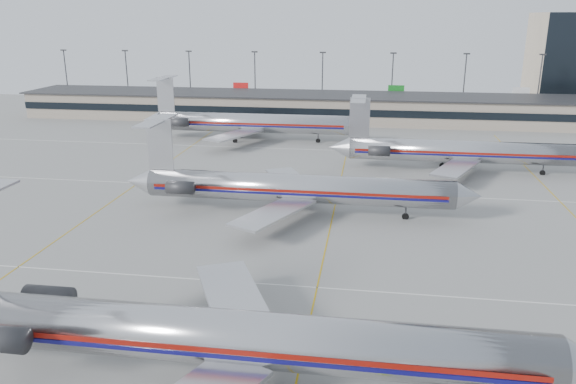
# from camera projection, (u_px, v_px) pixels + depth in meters

# --- Properties ---
(ground) EXTENTS (260.00, 260.00, 0.00)m
(ground) POSITION_uv_depth(u_px,v_px,m) (304.00, 348.00, 42.31)
(ground) COLOR gray
(ground) RESTS_ON ground
(apron_markings) EXTENTS (160.00, 0.15, 0.02)m
(apron_markings) POSITION_uv_depth(u_px,v_px,m) (317.00, 287.00, 51.75)
(apron_markings) COLOR silver
(apron_markings) RESTS_ON ground
(terminal) EXTENTS (162.00, 17.00, 6.25)m
(terminal) POSITION_uv_depth(u_px,v_px,m) (354.00, 108.00, 133.83)
(terminal) COLOR gray
(terminal) RESTS_ON ground
(light_mast_row) EXTENTS (163.60, 0.40, 15.28)m
(light_mast_row) POSITION_uv_depth(u_px,v_px,m) (357.00, 79.00, 145.45)
(light_mast_row) COLOR #38383D
(light_mast_row) RESTS_ON ground
(jet_foreground) EXTENTS (47.41, 27.92, 12.41)m
(jet_foreground) POSITION_uv_depth(u_px,v_px,m) (223.00, 336.00, 37.24)
(jet_foreground) COLOR #B7B7BC
(jet_foreground) RESTS_ON ground
(jet_second_row) EXTENTS (44.81, 26.39, 11.73)m
(jet_second_row) POSITION_uv_depth(u_px,v_px,m) (290.00, 188.00, 70.29)
(jet_second_row) COLOR #B7B7BC
(jet_second_row) RESTS_ON ground
(jet_third_row) EXTENTS (42.63, 26.22, 11.66)m
(jet_third_row) POSITION_uv_depth(u_px,v_px,m) (457.00, 151.00, 89.56)
(jet_third_row) COLOR #B7B7BC
(jet_third_row) RESTS_ON ground
(jet_back_row) EXTENTS (45.64, 28.08, 12.48)m
(jet_back_row) POSITION_uv_depth(u_px,v_px,m) (248.00, 123.00, 112.38)
(jet_back_row) COLOR #B7B7BC
(jet_back_row) RESTS_ON ground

